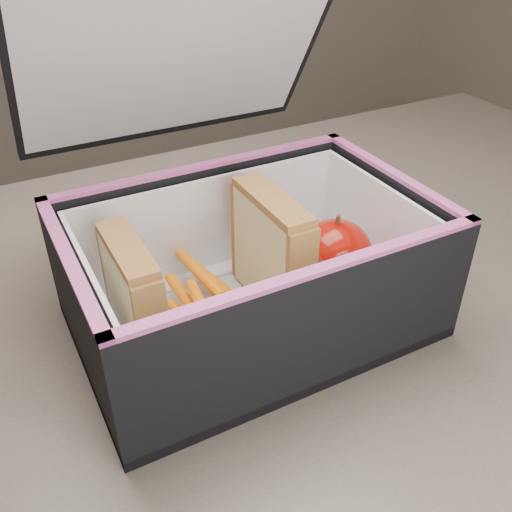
{
  "coord_description": "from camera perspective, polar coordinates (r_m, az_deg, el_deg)",
  "views": [
    {
      "loc": [
        -0.25,
        -0.36,
        1.1
      ],
      "look_at": [
        -0.06,
        0.01,
        0.81
      ],
      "focal_mm": 40.0,
      "sensor_mm": 36.0,
      "label": 1
    }
  ],
  "objects": [
    {
      "name": "plastic_tub",
      "position": [
        0.49,
        -4.93,
        -3.55
      ],
      "size": [
        0.17,
        0.12,
        0.07
      ],
      "primitive_type": null,
      "color": "white",
      "rests_on": "lunch_bag"
    },
    {
      "name": "sandwich_right",
      "position": [
        0.5,
        1.54,
        0.48
      ],
      "size": [
        0.03,
        0.1,
        0.11
      ],
      "color": "#CEBA80",
      "rests_on": "plastic_tub"
    },
    {
      "name": "lunch_bag",
      "position": [
        0.5,
        -0.76,
        -0.43
      ],
      "size": [
        0.3,
        0.31,
        0.28
      ],
      "color": "black",
      "rests_on": "kitchen_table"
    },
    {
      "name": "red_apple",
      "position": [
        0.53,
        7.88,
        0.23
      ],
      "size": [
        0.09,
        0.09,
        0.07
      ],
      "rotation": [
        0.0,
        0.0,
        -0.36
      ],
      "color": "maroon",
      "rests_on": "paper_napkin"
    },
    {
      "name": "carrot_sticks",
      "position": [
        0.5,
        -5.16,
        -5.07
      ],
      "size": [
        0.06,
        0.14,
        0.03
      ],
      "color": "#D56112",
      "rests_on": "plastic_tub"
    },
    {
      "name": "sandwich_left",
      "position": [
        0.47,
        -12.12,
        -4.02
      ],
      "size": [
        0.02,
        0.09,
        0.1
      ],
      "color": "#CEBA80",
      "rests_on": "plastic_tub"
    },
    {
      "name": "kitchen_table",
      "position": [
        0.62,
        4.93,
        -10.8
      ],
      "size": [
        1.2,
        0.8,
        0.75
      ],
      "color": "#63564C",
      "rests_on": "ground"
    },
    {
      "name": "paper_napkin",
      "position": [
        0.55,
        7.07,
        -2.69
      ],
      "size": [
        0.11,
        0.11,
        0.01
      ],
      "primitive_type": "cube",
      "rotation": [
        0.0,
        0.0,
        -0.41
      ],
      "color": "white",
      "rests_on": "lunch_bag"
    }
  ]
}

